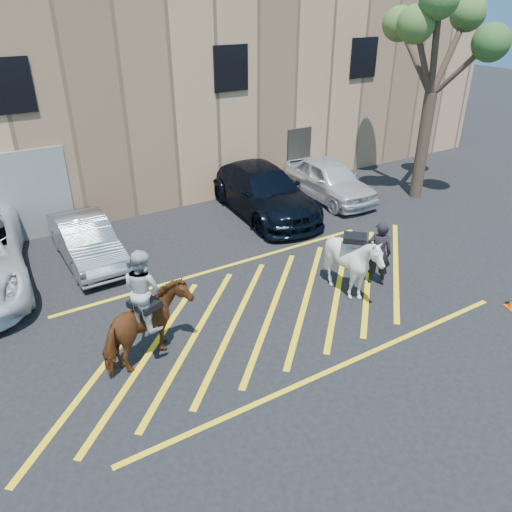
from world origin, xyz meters
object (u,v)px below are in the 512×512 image
car_blue_suv (263,191)px  tree (440,33)px  car_silver_sedan (86,241)px  car_white_suv (329,179)px  handler (379,253)px  mounted_bay (146,319)px  saddled_white (352,264)px

car_blue_suv → tree: size_ratio=0.75×
car_silver_sedan → tree: size_ratio=0.53×
car_white_suv → handler: (-2.89, -5.58, 0.16)m
car_white_suv → handler: bearing=-114.2°
car_white_suv → mounted_bay: bearing=-146.0°
car_blue_suv → mounted_bay: mounted_bay is taller
car_silver_sedan → handler: bearing=-41.1°
tree → mounted_bay: bearing=-162.2°
handler → car_white_suv: bearing=-76.0°
handler → tree: (5.84, 4.00, 4.80)m
car_white_suv → car_blue_suv: bearing=-179.2°
car_blue_suv → handler: handler is taller
mounted_bay → saddled_white: 5.28m
mounted_bay → tree: (12.09, 3.88, 4.65)m
car_white_suv → tree: (2.95, -1.58, 4.97)m
car_silver_sedan → car_white_suv: size_ratio=0.91×
car_white_suv → car_silver_sedan: bearing=-174.8°
mounted_bay → tree: bearing=17.8°
car_blue_suv → handler: (-0.05, -5.69, 0.09)m
car_blue_suv → mounted_bay: size_ratio=2.12×
car_silver_sedan → mounted_bay: size_ratio=1.49×
car_blue_suv → saddled_white: (-1.03, -5.79, 0.11)m
car_silver_sedan → saddled_white: bearing=-46.6°
tree → saddled_white: bearing=-149.0°
car_blue_suv → car_white_suv: car_blue_suv is taller
car_silver_sedan → tree: 13.09m
car_silver_sedan → mounted_bay: bearing=-91.6°
car_white_suv → saddled_white: saddled_white is taller
car_silver_sedan → mounted_bay: mounted_bay is taller
car_blue_suv → saddled_white: bearing=-95.2°
car_blue_suv → car_silver_sedan: bearing=-171.1°
car_silver_sedan → car_blue_suv: (6.21, 0.44, 0.16)m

